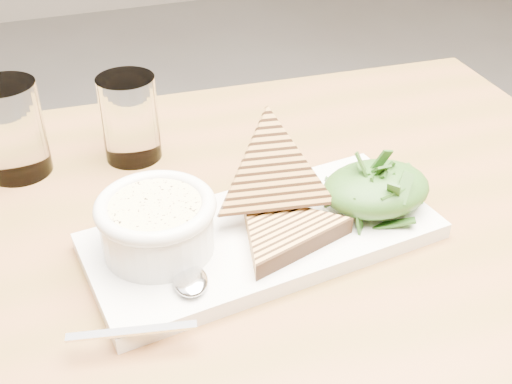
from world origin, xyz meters
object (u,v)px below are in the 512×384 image
object	(u,v)px
table_top	(136,295)
soup_bowl	(158,230)
platter	(263,236)
glass_far	(130,118)
glass_near	(12,130)

from	to	relation	value
table_top	soup_bowl	xyz separation A→B (m)	(0.03, 0.02, 0.06)
table_top	soup_bowl	size ratio (longest dim) A/B	10.92
platter	glass_far	size ratio (longest dim) A/B	3.35
soup_bowl	glass_far	xyz separation A→B (m)	(0.02, 0.21, 0.01)
glass_near	glass_far	bearing A→B (deg)	-5.59
platter	soup_bowl	xyz separation A→B (m)	(-0.11, 0.01, 0.03)
platter	glass_near	world-z (taller)	glass_near
table_top	glass_far	distance (m)	0.24
glass_far	table_top	bearing A→B (deg)	-101.94
soup_bowl	glass_far	size ratio (longest dim) A/B	1.02
glass_near	table_top	bearing A→B (deg)	-70.16
platter	glass_near	xyz separation A→B (m)	(-0.22, 0.23, 0.05)
platter	table_top	bearing A→B (deg)	-176.19
table_top	platter	distance (m)	0.14
glass_near	glass_far	size ratio (longest dim) A/B	1.07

